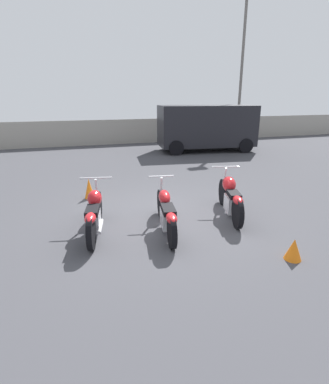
# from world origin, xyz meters

# --- Properties ---
(ground_plane) EXTENTS (60.00, 60.00, 0.00)m
(ground_plane) POSITION_xyz_m (0.00, 0.00, 0.00)
(ground_plane) COLOR #424247
(fence_back) EXTENTS (40.00, 0.04, 1.39)m
(fence_back) POSITION_xyz_m (0.00, 11.21, 0.69)
(fence_back) COLOR #9E998E
(fence_back) RESTS_ON ground_plane
(light_pole_left) EXTENTS (0.70, 0.35, 8.13)m
(light_pole_left) POSITION_xyz_m (8.09, 10.36, 4.75)
(light_pole_left) COLOR slate
(light_pole_left) RESTS_ON ground_plane
(motorcycle_slot_0) EXTENTS (0.72, 2.00, 1.02)m
(motorcycle_slot_0) POSITION_xyz_m (-1.56, -0.43, 0.44)
(motorcycle_slot_0) COLOR black
(motorcycle_slot_0) RESTS_ON ground_plane
(motorcycle_slot_1) EXTENTS (0.65, 2.17, 0.99)m
(motorcycle_slot_1) POSITION_xyz_m (-0.15, -0.74, 0.41)
(motorcycle_slot_1) COLOR black
(motorcycle_slot_1) RESTS_ON ground_plane
(motorcycle_slot_2) EXTENTS (0.86, 2.05, 1.03)m
(motorcycle_slot_2) POSITION_xyz_m (1.52, -0.39, 0.46)
(motorcycle_slot_2) COLOR black
(motorcycle_slot_2) RESTS_ON ground_plane
(parked_van) EXTENTS (4.88, 2.51, 2.23)m
(parked_van) POSITION_xyz_m (4.70, 7.64, 1.23)
(parked_van) COLOR black
(parked_van) RESTS_ON ground_plane
(traffic_cone_near) EXTENTS (0.29, 0.29, 0.38)m
(traffic_cone_near) POSITION_xyz_m (1.56, -2.49, 0.19)
(traffic_cone_near) COLOR orange
(traffic_cone_near) RESTS_ON ground_plane
(traffic_cone_far) EXTENTS (0.26, 0.26, 0.55)m
(traffic_cone_far) POSITION_xyz_m (-1.50, 1.88, 0.27)
(traffic_cone_far) COLOR orange
(traffic_cone_far) RESTS_ON ground_plane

